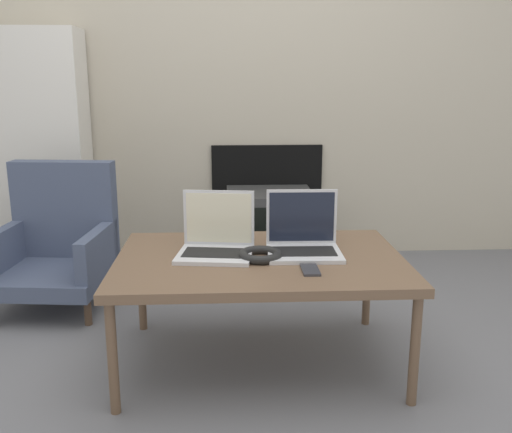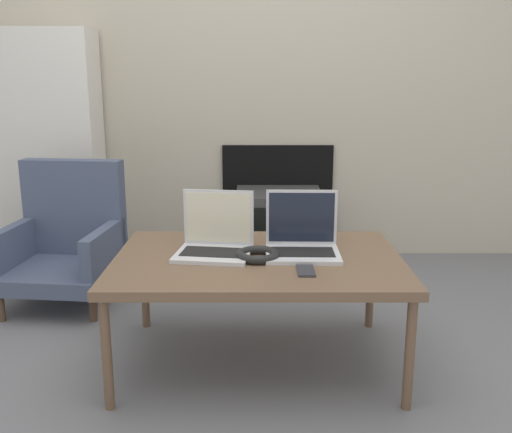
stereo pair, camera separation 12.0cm
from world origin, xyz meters
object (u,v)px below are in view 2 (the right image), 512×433
object	(u,v)px
phone	(304,271)
laptop_right	(301,240)
tv	(277,229)
armchair	(65,239)
headphones	(257,255)
laptop_left	(214,240)

from	to	relation	value
phone	laptop_right	bearing A→B (deg)	88.85
tv	armchair	xyz separation A→B (m)	(-1.13, -0.53, 0.09)
tv	armchair	bearing A→B (deg)	-154.95
armchair	headphones	bearing A→B (deg)	-30.83
phone	tv	xyz separation A→B (m)	(-0.04, 1.44, -0.22)
laptop_left	tv	world-z (taller)	laptop_left
phone	armchair	size ratio (longest dim) A/B	0.17
headphones	laptop_right	bearing A→B (deg)	25.44
headphones	armchair	xyz separation A→B (m)	(-1.01, 0.75, -0.15)
headphones	phone	xyz separation A→B (m)	(0.17, -0.15, -0.01)
laptop_right	headphones	distance (m)	0.20
headphones	armchair	size ratio (longest dim) A/B	0.24
laptop_left	tv	distance (m)	1.27
laptop_right	headphones	size ratio (longest dim) A/B	1.72
tv	phone	bearing A→B (deg)	-88.35
phone	armchair	bearing A→B (deg)	142.41
tv	armchair	world-z (taller)	armchair
headphones	tv	distance (m)	1.31
laptop_left	phone	size ratio (longest dim) A/B	2.59
armchair	laptop_right	bearing A→B (deg)	-23.59
laptop_left	tv	bearing A→B (deg)	83.55
tv	armchair	size ratio (longest dim) A/B	0.72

